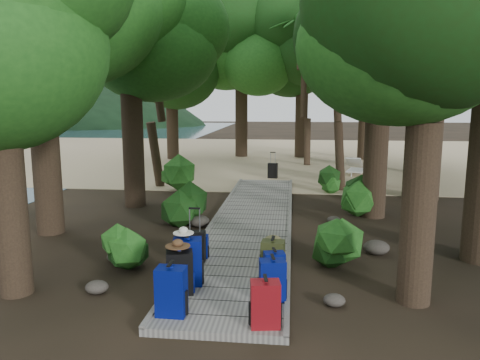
% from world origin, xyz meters
% --- Properties ---
extents(ground, '(120.00, 120.00, 0.00)m').
position_xyz_m(ground, '(0.00, 0.00, 0.00)').
color(ground, '#2F2317').
rests_on(ground, ground).
extents(sand_beach, '(40.00, 22.00, 0.02)m').
position_xyz_m(sand_beach, '(0.00, 16.00, 0.01)').
color(sand_beach, tan).
rests_on(sand_beach, ground).
extents(boardwalk, '(2.00, 12.00, 0.12)m').
position_xyz_m(boardwalk, '(0.00, 1.00, 0.06)').
color(boardwalk, gray).
rests_on(boardwalk, ground).
extents(backpack_left_a, '(0.42, 0.30, 0.78)m').
position_xyz_m(backpack_left_a, '(-0.67, -4.55, 0.51)').
color(backpack_left_a, '#020D76').
rests_on(backpack_left_a, boardwalk).
extents(backpack_left_b, '(0.47, 0.39, 0.76)m').
position_xyz_m(backpack_left_b, '(-0.73, -3.79, 0.50)').
color(backpack_left_b, black).
rests_on(backpack_left_b, boardwalk).
extents(backpack_left_c, '(0.52, 0.41, 0.86)m').
position_xyz_m(backpack_left_c, '(-0.68, -3.42, 0.55)').
color(backpack_left_c, '#020D76').
rests_on(backpack_left_c, boardwalk).
extents(backpack_left_d, '(0.33, 0.25, 0.49)m').
position_xyz_m(backpack_left_d, '(-0.75, -2.07, 0.36)').
color(backpack_left_d, '#020D76').
rests_on(backpack_left_d, boardwalk).
extents(backpack_right_a, '(0.43, 0.33, 0.70)m').
position_xyz_m(backpack_right_a, '(0.67, -4.74, 0.47)').
color(backpack_right_a, maroon).
rests_on(backpack_right_a, boardwalk).
extents(backpack_right_b, '(0.43, 0.34, 0.70)m').
position_xyz_m(backpack_right_b, '(0.73, -3.88, 0.47)').
color(backpack_right_b, '#020D76').
rests_on(backpack_right_b, boardwalk).
extents(backpack_right_c, '(0.38, 0.31, 0.58)m').
position_xyz_m(backpack_right_c, '(0.73, -3.19, 0.41)').
color(backpack_right_c, '#020D76').
rests_on(backpack_right_c, boardwalk).
extents(backpack_right_d, '(0.43, 0.32, 0.61)m').
position_xyz_m(backpack_right_d, '(0.68, -2.66, 0.43)').
color(backpack_right_d, '#323716').
rests_on(backpack_right_d, boardwalk).
extents(duffel_right_khaki, '(0.44, 0.65, 0.43)m').
position_xyz_m(duffel_right_khaki, '(0.66, -2.16, 0.33)').
color(duffel_right_khaki, brown).
rests_on(duffel_right_khaki, boardwalk).
extents(suitcase_on_boardwalk, '(0.38, 0.22, 0.59)m').
position_xyz_m(suitcase_on_boardwalk, '(-0.79, -2.32, 0.41)').
color(suitcase_on_boardwalk, black).
rests_on(suitcase_on_boardwalk, boardwalk).
extents(lone_suitcase_on_sand, '(0.41, 0.28, 0.60)m').
position_xyz_m(lone_suitcase_on_sand, '(0.21, 8.12, 0.32)').
color(lone_suitcase_on_sand, black).
rests_on(lone_suitcase_on_sand, sand_beach).
extents(hat_brown, '(0.39, 0.39, 0.12)m').
position_xyz_m(hat_brown, '(-0.76, -3.76, 0.94)').
color(hat_brown, '#51351E').
rests_on(hat_brown, backpack_left_b).
extents(hat_white, '(0.34, 0.34, 0.11)m').
position_xyz_m(hat_white, '(-0.76, -3.38, 1.03)').
color(hat_white, silver).
rests_on(hat_white, backpack_left_c).
extents(kayak, '(0.74, 2.93, 0.29)m').
position_xyz_m(kayak, '(-3.87, 9.39, 0.17)').
color(kayak, '#B40F19').
rests_on(kayak, sand_beach).
extents(sun_lounger, '(1.19, 2.12, 0.65)m').
position_xyz_m(sun_lounger, '(3.69, 9.36, 0.35)').
color(sun_lounger, silver).
rests_on(sun_lounger, sand_beach).
extents(tree_right_a, '(4.42, 4.42, 7.37)m').
position_xyz_m(tree_right_a, '(2.92, -3.44, 3.69)').
color(tree_right_a, '#15330E').
rests_on(tree_right_a, ground).
extents(tree_right_c, '(5.17, 5.17, 8.96)m').
position_xyz_m(tree_right_c, '(3.20, 2.10, 4.48)').
color(tree_right_c, '#15330E').
rests_on(tree_right_c, ground).
extents(tree_right_d, '(6.13, 6.13, 11.24)m').
position_xyz_m(tree_right_d, '(5.26, 4.63, 5.62)').
color(tree_right_d, '#15330E').
rests_on(tree_right_d, ground).
extents(tree_right_e, '(5.61, 5.61, 10.10)m').
position_xyz_m(tree_right_e, '(4.00, 6.90, 5.05)').
color(tree_right_e, '#15330E').
rests_on(tree_right_e, ground).
extents(tree_right_f, '(5.42, 5.42, 9.69)m').
position_xyz_m(tree_right_f, '(6.44, 10.10, 4.84)').
color(tree_right_f, '#15330E').
rests_on(tree_right_f, ground).
extents(tree_left_b, '(5.05, 5.05, 9.08)m').
position_xyz_m(tree_left_b, '(-4.71, -0.39, 4.54)').
color(tree_left_b, '#15330E').
rests_on(tree_left_b, ground).
extents(tree_left_c, '(5.09, 5.09, 8.86)m').
position_xyz_m(tree_left_c, '(-3.67, 2.66, 4.43)').
color(tree_left_c, '#15330E').
rests_on(tree_left_c, ground).
extents(tree_back_a, '(5.66, 5.66, 9.80)m').
position_xyz_m(tree_back_a, '(-1.87, 15.48, 4.90)').
color(tree_back_a, '#15330E').
rests_on(tree_back_a, ground).
extents(tree_back_b, '(5.42, 5.42, 9.68)m').
position_xyz_m(tree_back_b, '(1.45, 15.49, 4.84)').
color(tree_back_b, '#15330E').
rests_on(tree_back_b, ground).
extents(tree_back_c, '(5.31, 5.31, 9.56)m').
position_xyz_m(tree_back_c, '(4.79, 14.92, 4.78)').
color(tree_back_c, '#15330E').
rests_on(tree_back_c, ground).
extents(tree_back_d, '(5.37, 5.37, 8.96)m').
position_xyz_m(tree_back_d, '(-5.42, 13.95, 4.48)').
color(tree_back_d, '#15330E').
rests_on(tree_back_d, ground).
extents(palm_right_a, '(4.20, 4.20, 7.15)m').
position_xyz_m(palm_right_a, '(2.84, 6.06, 3.58)').
color(palm_right_a, '#144613').
rests_on(palm_right_a, ground).
extents(palm_right_b, '(4.62, 4.62, 8.92)m').
position_xyz_m(palm_right_b, '(4.71, 11.55, 4.46)').
color(palm_right_b, '#144613').
rests_on(palm_right_b, ground).
extents(palm_right_c, '(4.28, 4.28, 6.81)m').
position_xyz_m(palm_right_c, '(1.94, 12.41, 3.40)').
color(palm_right_c, '#144613').
rests_on(palm_right_c, ground).
extents(palm_left_a, '(4.47, 4.47, 7.11)m').
position_xyz_m(palm_left_a, '(-4.09, 5.83, 3.56)').
color(palm_left_a, '#144613').
rests_on(palm_left_a, ground).
extents(rock_left_a, '(0.38, 0.34, 0.21)m').
position_xyz_m(rock_left_a, '(-2.15, -3.68, 0.10)').
color(rock_left_a, '#4C473F').
rests_on(rock_left_a, ground).
extents(rock_left_b, '(0.34, 0.31, 0.19)m').
position_xyz_m(rock_left_b, '(-2.42, -2.17, 0.09)').
color(rock_left_b, '#4C473F').
rests_on(rock_left_b, ground).
extents(rock_left_c, '(0.53, 0.47, 0.29)m').
position_xyz_m(rock_left_c, '(-1.30, 0.55, 0.14)').
color(rock_left_c, '#4C473F').
rests_on(rock_left_c, ground).
extents(rock_left_d, '(0.32, 0.29, 0.18)m').
position_xyz_m(rock_left_d, '(-2.51, 2.60, 0.09)').
color(rock_left_d, '#4C473F').
rests_on(rock_left_d, ground).
extents(rock_right_a, '(0.34, 0.31, 0.19)m').
position_xyz_m(rock_right_a, '(1.68, -3.73, 0.09)').
color(rock_right_a, '#4C473F').
rests_on(rock_right_a, ground).
extents(rock_right_b, '(0.53, 0.48, 0.29)m').
position_xyz_m(rock_right_b, '(2.75, -1.14, 0.15)').
color(rock_right_b, '#4C473F').
rests_on(rock_right_b, ground).
extents(rock_right_c, '(0.35, 0.31, 0.19)m').
position_xyz_m(rock_right_c, '(2.08, 1.23, 0.10)').
color(rock_right_c, '#4C473F').
rests_on(rock_right_c, ground).
extents(rock_right_d, '(0.58, 0.52, 0.32)m').
position_xyz_m(rock_right_d, '(3.06, 4.03, 0.16)').
color(rock_right_d, '#4C473F').
rests_on(rock_right_d, ground).
extents(shrub_left_a, '(0.95, 0.95, 0.86)m').
position_xyz_m(shrub_left_a, '(-2.05, -2.59, 0.43)').
color(shrub_left_a, '#1D5319').
rests_on(shrub_left_a, ground).
extents(shrub_left_b, '(1.03, 1.03, 0.93)m').
position_xyz_m(shrub_left_b, '(-1.72, 0.51, 0.47)').
color(shrub_left_b, '#1D5319').
rests_on(shrub_left_b, ground).
extents(shrub_left_c, '(1.25, 1.25, 1.12)m').
position_xyz_m(shrub_left_c, '(-2.88, 4.98, 0.56)').
color(shrub_left_c, '#1D5319').
rests_on(shrub_left_c, ground).
extents(shrub_right_a, '(0.94, 0.94, 0.85)m').
position_xyz_m(shrub_right_a, '(1.81, -2.00, 0.43)').
color(shrub_right_a, '#1D5319').
rests_on(shrub_right_a, ground).
extents(shrub_right_b, '(1.12, 1.12, 1.01)m').
position_xyz_m(shrub_right_b, '(2.73, 2.27, 0.50)').
color(shrub_right_b, '#1D5319').
rests_on(shrub_right_b, ground).
extents(shrub_right_c, '(0.85, 0.85, 0.77)m').
position_xyz_m(shrub_right_c, '(2.15, 5.35, 0.38)').
color(shrub_right_c, '#1D5319').
rests_on(shrub_right_c, ground).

